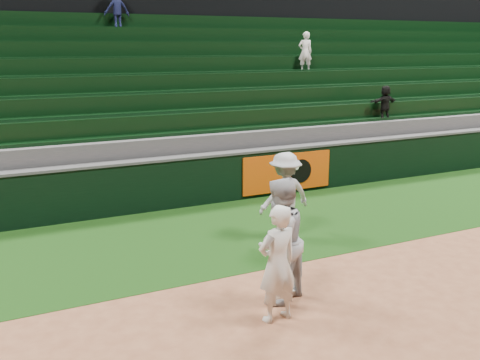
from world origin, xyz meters
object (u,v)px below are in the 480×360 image
first_base (282,290)px  baserunner (279,241)px  first_baseman (277,264)px  base_coach (285,195)px

first_base → baserunner: (-0.20, -0.21, 0.93)m
first_base → first_baseman: size_ratio=0.21×
baserunner → first_baseman: bearing=29.2°
first_base → base_coach: 2.69m
baserunner → base_coach: 2.83m
first_base → baserunner: baserunner is taller
first_baseman → baserunner: (0.31, 0.51, 0.11)m
base_coach → first_baseman: bearing=52.8°
first_base → first_baseman: first_baseman is taller
first_baseman → base_coach: 3.43m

